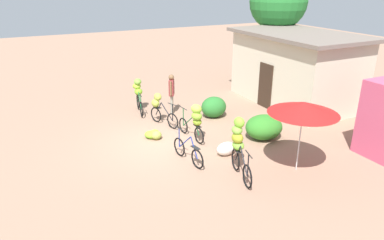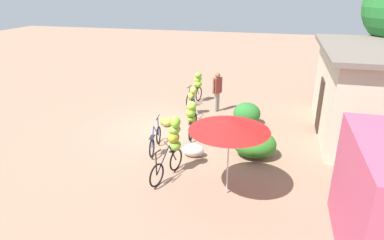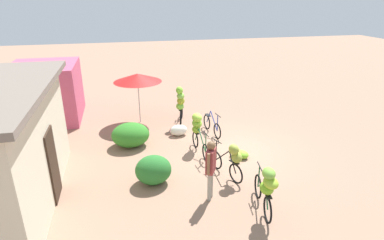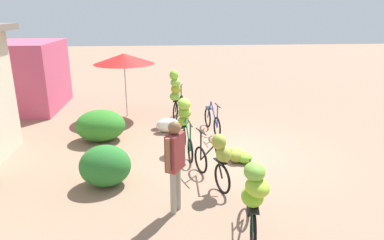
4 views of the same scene
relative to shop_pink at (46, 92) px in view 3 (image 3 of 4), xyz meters
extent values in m
plane|color=#95715A|center=(-5.05, -6.91, -1.25)|extent=(60.00, 60.00, 0.00)
cube|color=#332319|center=(-6.55, -1.30, -0.25)|extent=(0.90, 0.06, 2.00)
cube|color=#C54C6C|center=(0.00, 0.00, 0.00)|extent=(3.20, 2.80, 2.50)
ellipsoid|color=#28702B|center=(-6.47, -3.99, -0.81)|extent=(0.94, 1.08, 0.88)
ellipsoid|color=#307B26|center=(-3.74, -3.46, -0.80)|extent=(1.21, 1.39, 0.89)
cylinder|color=beige|center=(-1.40, -3.98, -0.19)|extent=(0.04, 0.04, 2.12)
cone|color=red|center=(-1.40, -3.98, 0.77)|extent=(2.05, 2.05, 0.35)
torus|color=black|center=(-7.84, -6.74, -0.91)|extent=(0.67, 0.18, 0.68)
torus|color=black|center=(-8.85, -6.54, -0.91)|extent=(0.67, 0.18, 0.68)
cylinder|color=#19592D|center=(-8.67, -6.58, -0.63)|extent=(0.39, 0.11, 0.58)
cylinder|color=#19592D|center=(-8.17, -6.67, -0.63)|extent=(0.68, 0.16, 0.58)
cylinder|color=black|center=(-7.84, -6.74, -0.27)|extent=(0.50, 0.12, 0.03)
cylinder|color=#19592D|center=(-7.84, -6.74, -0.59)|extent=(0.04, 0.04, 0.64)
cube|color=black|center=(-8.75, -6.56, -0.54)|extent=(0.38, 0.20, 0.02)
ellipsoid|color=#79B726|center=(-8.69, -6.55, -0.38)|extent=(0.50, 0.43, 0.30)
ellipsoid|color=#9BC432|center=(-8.81, -6.57, -0.16)|extent=(0.44, 0.36, 0.26)
ellipsoid|color=#78B13C|center=(-8.73, -6.54, 0.05)|extent=(0.45, 0.39, 0.27)
torus|color=black|center=(-6.07, -6.06, -0.93)|extent=(0.61, 0.25, 0.63)
torus|color=black|center=(-7.02, -6.39, -0.93)|extent=(0.61, 0.25, 0.63)
cylinder|color=black|center=(-6.86, -6.33, -0.63)|extent=(0.37, 0.16, 0.62)
cylinder|color=black|center=(-6.38, -6.17, -0.63)|extent=(0.65, 0.26, 0.63)
cylinder|color=black|center=(-6.07, -6.06, -0.25)|extent=(0.48, 0.19, 0.03)
cylinder|color=black|center=(-6.07, -6.06, -0.59)|extent=(0.04, 0.04, 0.69)
cube|color=black|center=(-6.93, -6.36, -0.59)|extent=(0.39, 0.25, 0.02)
ellipsoid|color=#96A63B|center=(-6.97, -6.41, -0.42)|extent=(0.40, 0.33, 0.33)
ellipsoid|color=#98A53C|center=(-6.94, -6.32, -0.16)|extent=(0.40, 0.34, 0.31)
torus|color=black|center=(-5.50, -5.88, -0.95)|extent=(0.61, 0.10, 0.60)
torus|color=black|center=(-4.40, -5.78, -0.95)|extent=(0.61, 0.10, 0.60)
cylinder|color=#19592D|center=(-4.59, -5.80, -0.65)|extent=(0.42, 0.07, 0.62)
cylinder|color=#19592D|center=(-5.14, -5.84, -0.65)|extent=(0.74, 0.10, 0.62)
cylinder|color=black|center=(-5.50, -5.88, -0.25)|extent=(0.50, 0.07, 0.03)
cylinder|color=#19592D|center=(-5.50, -5.88, -0.60)|extent=(0.04, 0.04, 0.70)
cube|color=black|center=(-4.51, -5.79, -0.61)|extent=(0.37, 0.17, 0.02)
ellipsoid|color=olive|center=(-4.55, -5.78, -0.47)|extent=(0.39, 0.31, 0.26)
ellipsoid|color=#79AB2E|center=(-4.53, -5.81, -0.25)|extent=(0.47, 0.40, 0.30)
ellipsoid|color=#92C139|center=(-4.59, -5.79, 0.00)|extent=(0.48, 0.41, 0.31)
torus|color=black|center=(-3.86, -6.80, -0.93)|extent=(0.63, 0.14, 0.63)
torus|color=black|center=(-2.84, -6.66, -0.93)|extent=(0.63, 0.14, 0.63)
cylinder|color=navy|center=(-3.02, -6.68, -0.63)|extent=(0.39, 0.09, 0.63)
cylinder|color=navy|center=(-3.53, -6.75, -0.63)|extent=(0.69, 0.13, 0.64)
cylinder|color=black|center=(-3.86, -6.80, -0.26)|extent=(0.50, 0.10, 0.03)
cylinder|color=navy|center=(-3.86, -6.80, -0.60)|extent=(0.04, 0.04, 0.67)
cube|color=black|center=(-2.94, -6.67, -0.59)|extent=(0.38, 0.19, 0.02)
torus|color=black|center=(-1.26, -5.91, -0.91)|extent=(0.67, 0.22, 0.68)
torus|color=black|center=(-2.24, -5.66, -0.91)|extent=(0.67, 0.22, 0.68)
cylinder|color=black|center=(-2.07, -5.70, -0.60)|extent=(0.38, 0.13, 0.64)
cylinder|color=black|center=(-1.58, -5.83, -0.60)|extent=(0.67, 0.20, 0.65)
cylinder|color=black|center=(-1.26, -5.91, -0.22)|extent=(0.49, 0.15, 0.03)
cylinder|color=black|center=(-1.26, -5.91, -0.56)|extent=(0.04, 0.04, 0.69)
cube|color=black|center=(-2.14, -5.68, -0.54)|extent=(0.38, 0.23, 0.02)
ellipsoid|color=#78BA39|center=(-2.15, -5.65, -0.39)|extent=(0.47, 0.40, 0.28)
ellipsoid|color=#959F26|center=(-2.16, -5.69, -0.14)|extent=(0.44, 0.37, 0.33)
ellipsoid|color=#7EB83F|center=(-2.22, -5.67, 0.09)|extent=(0.49, 0.45, 0.26)
ellipsoid|color=#7FC533|center=(-2.19, -5.63, 0.33)|extent=(0.37, 0.30, 0.32)
ellipsoid|color=#909D41|center=(-5.41, -7.00, -1.09)|extent=(0.47, 0.50, 0.31)
ellipsoid|color=#79A72B|center=(-5.55, -7.08, -1.11)|extent=(0.53, 0.54, 0.27)
ellipsoid|color=#7CC02B|center=(-5.60, -7.16, -1.12)|extent=(0.62, 0.60, 0.26)
ellipsoid|color=#8FA031|center=(-5.58, -7.02, -1.09)|extent=(0.55, 0.55, 0.31)
ellipsoid|color=silver|center=(-3.22, -5.38, -1.03)|extent=(0.49, 0.73, 0.44)
cylinder|color=gray|center=(-7.53, -5.47, -0.82)|extent=(0.11, 0.11, 0.85)
cylinder|color=gray|center=(-7.69, -5.38, -0.82)|extent=(0.11, 0.11, 0.85)
cube|color=maroon|center=(-7.61, -5.42, -0.06)|extent=(0.45, 0.38, 0.67)
cylinder|color=brown|center=(-7.40, -5.55, -0.03)|extent=(0.08, 0.08, 0.60)
cylinder|color=brown|center=(-7.83, -5.30, -0.03)|extent=(0.08, 0.08, 0.60)
sphere|color=brown|center=(-7.61, -5.42, 0.39)|extent=(0.23, 0.23, 0.23)
camera|label=1|loc=(5.75, -11.14, 4.18)|focal=33.23mm
camera|label=2|loc=(6.29, -2.94, 3.94)|focal=31.55mm
camera|label=3|loc=(-14.73, -3.26, 4.04)|focal=29.67mm
camera|label=4|loc=(-13.18, -5.22, 2.29)|focal=32.08mm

